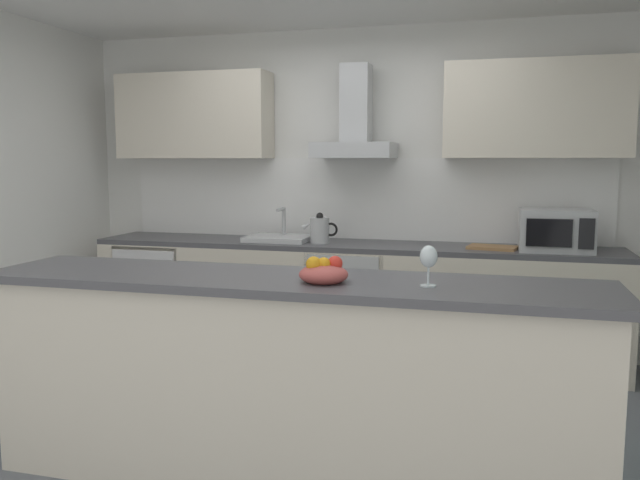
{
  "coord_description": "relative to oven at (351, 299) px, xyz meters",
  "views": [
    {
      "loc": [
        1.09,
        -3.43,
        1.54
      ],
      "look_at": [
        0.05,
        0.4,
        1.05
      ],
      "focal_mm": 36.09,
      "sensor_mm": 36.0,
      "label": 1
    }
  ],
  "objects": [
    {
      "name": "upper_cabinets",
      "position": [
        -0.03,
        0.18,
        1.45
      ],
      "size": [
        4.04,
        0.32,
        0.7
      ],
      "color": "beige"
    },
    {
      "name": "fruit_bowl",
      "position": [
        0.34,
        -2.12,
        0.59
      ],
      "size": [
        0.22,
        0.22,
        0.13
      ],
      "color": "#B24C47",
      "rests_on": "counter_island"
    },
    {
      "name": "oven",
      "position": [
        0.0,
        0.0,
        0.0
      ],
      "size": [
        0.6,
        0.62,
        0.8
      ],
      "color": "slate",
      "rests_on": "ground"
    },
    {
      "name": "wall_back",
      "position": [
        -0.03,
        0.41,
        0.84
      ],
      "size": [
        5.65,
        0.12,
        2.6
      ],
      "primitive_type": "cube",
      "color": "white",
      "rests_on": "ground"
    },
    {
      "name": "kettle",
      "position": [
        -0.24,
        -0.03,
        0.55
      ],
      "size": [
        0.29,
        0.15,
        0.24
      ],
      "color": "#B7BABC",
      "rests_on": "counter_back"
    },
    {
      "name": "counter_island",
      "position": [
        0.15,
        -2.05,
        0.05
      ],
      "size": [
        2.94,
        0.64,
        1.0
      ],
      "color": "beige",
      "rests_on": "ground"
    },
    {
      "name": "ground",
      "position": [
        -0.03,
        -1.41,
        -0.47
      ],
      "size": [
        5.65,
        4.51,
        0.02
      ],
      "primitive_type": "cube",
      "color": "slate"
    },
    {
      "name": "wine_glass",
      "position": [
        0.8,
        -2.09,
        0.67
      ],
      "size": [
        0.08,
        0.08,
        0.18
      ],
      "color": "silver",
      "rests_on": "counter_island"
    },
    {
      "name": "chopping_board",
      "position": [
        1.06,
        -0.02,
        0.45
      ],
      "size": [
        0.38,
        0.28,
        0.02
      ],
      "primitive_type": "cube",
      "rotation": [
        0.0,
        0.0,
        -0.19
      ],
      "color": "#9E7247",
      "rests_on": "counter_back"
    },
    {
      "name": "backsplash_tile",
      "position": [
        -0.03,
        0.33,
        0.77
      ],
      "size": [
        3.95,
        0.02,
        0.66
      ],
      "primitive_type": "cube",
      "color": "white"
    },
    {
      "name": "microwave",
      "position": [
        1.49,
        -0.03,
        0.59
      ],
      "size": [
        0.5,
        0.38,
        0.3
      ],
      "color": "#B7BABC",
      "rests_on": "counter_back"
    },
    {
      "name": "sink",
      "position": [
        -0.59,
        0.01,
        0.47
      ],
      "size": [
        0.5,
        0.4,
        0.26
      ],
      "color": "silver",
      "rests_on": "counter_back"
    },
    {
      "name": "range_hood",
      "position": [
        -0.0,
        0.13,
        1.33
      ],
      "size": [
        0.62,
        0.45,
        0.72
      ],
      "color": "#B7BABC"
    },
    {
      "name": "counter_back",
      "position": [
        -0.03,
        0.03,
        -0.01
      ],
      "size": [
        4.09,
        0.6,
        0.9
      ],
      "color": "beige",
      "rests_on": "ground"
    },
    {
      "name": "refrigerator",
      "position": [
        -1.65,
        -0.0,
        -0.03
      ],
      "size": [
        0.58,
        0.6,
        0.85
      ],
      "color": "white",
      "rests_on": "ground"
    }
  ]
}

